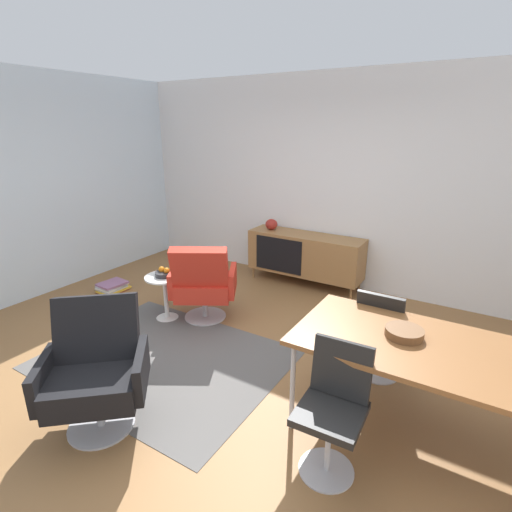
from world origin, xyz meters
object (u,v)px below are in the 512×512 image
dining_chair_front_left (334,405)px  armchair_black_shell (96,367)px  wooden_bowl_on_table (404,333)px  lounge_chair_red (203,282)px  fruit_bowl (164,273)px  dining_chair_back_left (381,330)px  dining_table (415,348)px  side_table_round (165,292)px  sideboard (305,254)px  vase_cobalt (271,224)px  magazine_stack (113,287)px

dining_chair_front_left → armchair_black_shell: bearing=-162.4°
wooden_bowl_on_table → lounge_chair_red: 2.34m
fruit_bowl → dining_chair_back_left: bearing=3.2°
dining_table → lounge_chair_red: lounge_chair_red is taller
dining_chair_front_left → fruit_bowl: (-2.39, 0.98, 0.09)m
armchair_black_shell → side_table_round: (-0.77, 1.50, -0.15)m
lounge_chair_red → armchair_black_shell: same height
sideboard → dining_chair_front_left: (1.47, -2.77, 0.03)m
wooden_bowl_on_table → fruit_bowl: size_ratio=1.30×
wooden_bowl_on_table → dining_chair_back_left: (-0.26, 0.51, -0.30)m
vase_cobalt → fruit_bowl: bearing=-102.0°
vase_cobalt → side_table_round: 1.89m
side_table_round → fruit_bowl: bearing=89.7°
vase_cobalt → side_table_round: vase_cobalt is taller
armchair_black_shell → magazine_stack: size_ratio=2.50×
lounge_chair_red → magazine_stack: lounge_chair_red is taller
wooden_bowl_on_table → dining_chair_back_left: dining_chair_back_left is taller
dining_chair_back_left → side_table_round: dining_chair_back_left is taller
dining_chair_front_left → side_table_round: size_ratio=1.65×
armchair_black_shell → dining_chair_back_left: bearing=45.1°
vase_cobalt → armchair_black_shell: 3.32m
vase_cobalt → fruit_bowl: 1.84m
dining_table → lounge_chair_red: (-2.34, 0.61, -0.23)m
wooden_bowl_on_table → lounge_chair_red: bearing=165.9°
vase_cobalt → lounge_chair_red: lounge_chair_red is taller
magazine_stack → dining_chair_back_left: bearing=-0.8°
vase_cobalt → dining_table: vase_cobalt is taller
lounge_chair_red → fruit_bowl: lounge_chair_red is taller
dining_chair_front_left → armchair_black_shell: armchair_black_shell is taller
dining_table → magazine_stack: dining_table is taller
dining_chair_front_left → lounge_chair_red: 2.31m
vase_cobalt → wooden_bowl_on_table: bearing=-43.5°
lounge_chair_red → vase_cobalt: bearing=90.8°
sideboard → lounge_chair_red: bearing=-107.9°
dining_table → wooden_bowl_on_table: size_ratio=6.15×
vase_cobalt → dining_chair_back_left: size_ratio=0.20×
wooden_bowl_on_table → lounge_chair_red: (-2.25, 0.56, -0.30)m
fruit_bowl → magazine_stack: fruit_bowl is taller
side_table_round → magazine_stack: side_table_round is taller
sideboard → magazine_stack: size_ratio=4.22×
vase_cobalt → dining_chair_front_left: 3.44m
wooden_bowl_on_table → dining_chair_back_left: 0.65m
vase_cobalt → armchair_black_shell: armchair_black_shell is taller
sideboard → wooden_bowl_on_table: (1.74, -2.16, 0.33)m
lounge_chair_red → side_table_round: lounge_chair_red is taller
dining_chair_back_left → magazine_stack: (-3.57, 0.05, -0.41)m
dining_table → lounge_chair_red: size_ratio=1.69×
dining_chair_back_left → magazine_stack: 3.60m
dining_table → wooden_bowl_on_table: (-0.09, 0.05, 0.07)m
armchair_black_shell → side_table_round: armchair_black_shell is taller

